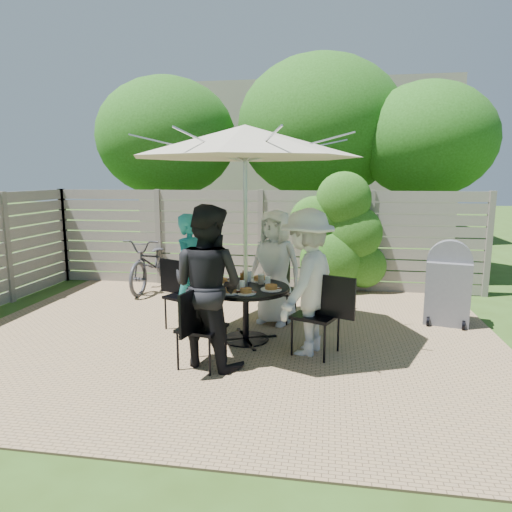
% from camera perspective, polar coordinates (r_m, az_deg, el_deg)
% --- Properties ---
extents(backyard_envelope, '(60.00, 60.00, 5.00)m').
position_cam_1_polar(backyard_envelope, '(15.71, 5.01, 11.76)').
color(backyard_envelope, '#2E4816').
rests_on(backyard_envelope, ground).
extents(patio_table, '(1.41, 1.41, 0.72)m').
position_cam_1_polar(patio_table, '(5.82, -1.29, -5.92)').
color(patio_table, black).
rests_on(patio_table, ground).
extents(umbrella, '(3.56, 3.56, 2.70)m').
position_cam_1_polar(umbrella, '(5.61, -1.37, 14.11)').
color(umbrella, silver).
rests_on(umbrella, ground).
extents(chair_back, '(0.54, 0.71, 0.93)m').
position_cam_1_polar(chair_back, '(6.70, 2.90, -5.77)').
color(chair_back, black).
rests_on(chair_back, ground).
extents(person_back, '(0.93, 0.76, 1.64)m').
position_cam_1_polar(person_back, '(6.45, 2.42, -1.46)').
color(person_back, silver).
rests_on(person_back, ground).
extents(chair_left, '(0.73, 0.61, 0.96)m').
position_cam_1_polar(chair_left, '(6.40, -8.81, -6.56)').
color(chair_left, black).
rests_on(chair_left, ground).
extents(person_left, '(0.56, 0.68, 1.61)m').
position_cam_1_polar(person_left, '(6.19, -7.95, -2.17)').
color(person_left, teal).
rests_on(person_left, ground).
extents(chair_front, '(0.54, 0.71, 0.93)m').
position_cam_1_polar(chair_front, '(5.12, -6.83, -10.86)').
color(chair_front, black).
rests_on(chair_front, ground).
extents(person_front, '(1.06, 0.94, 1.80)m').
position_cam_1_polar(person_front, '(5.04, -6.09, -3.79)').
color(person_front, black).
rests_on(person_front, ground).
extents(chair_right, '(0.75, 0.62, 0.98)m').
position_cam_1_polar(chair_right, '(5.48, 7.60, -9.30)').
color(chair_right, black).
rests_on(chair_right, ground).
extents(person_right, '(0.99, 1.27, 1.73)m').
position_cam_1_polar(person_right, '(5.37, 6.38, -3.32)').
color(person_right, silver).
rests_on(person_right, ground).
extents(plate_back, '(0.26, 0.26, 0.06)m').
position_cam_1_polar(plate_back, '(6.06, 0.42, -2.91)').
color(plate_back, white).
rests_on(plate_back, patio_table).
extents(plate_left, '(0.26, 0.26, 0.06)m').
position_cam_1_polar(plate_left, '(5.94, -4.30, -3.20)').
color(plate_left, white).
rests_on(plate_left, patio_table).
extents(plate_front, '(0.26, 0.26, 0.06)m').
position_cam_1_polar(plate_front, '(5.46, -3.21, -4.37)').
color(plate_front, white).
rests_on(plate_front, patio_table).
extents(plate_right, '(0.26, 0.26, 0.06)m').
position_cam_1_polar(plate_right, '(5.59, 1.90, -4.02)').
color(plate_right, white).
rests_on(plate_right, patio_table).
extents(plate_extra, '(0.24, 0.24, 0.06)m').
position_cam_1_polar(plate_extra, '(5.41, -1.26, -4.47)').
color(plate_extra, white).
rests_on(plate_extra, patio_table).
extents(glass_back, '(0.07, 0.07, 0.14)m').
position_cam_1_polar(glass_back, '(6.01, -0.91, -2.56)').
color(glass_back, silver).
rests_on(glass_back, patio_table).
extents(glass_front, '(0.07, 0.07, 0.14)m').
position_cam_1_polar(glass_front, '(5.47, -1.73, -3.82)').
color(glass_front, silver).
rests_on(glass_front, patio_table).
extents(glass_right, '(0.07, 0.07, 0.14)m').
position_cam_1_polar(glass_right, '(5.71, 1.48, -3.24)').
color(glass_right, silver).
rests_on(glass_right, patio_table).
extents(syrup_jug, '(0.09, 0.09, 0.16)m').
position_cam_1_polar(syrup_jug, '(5.81, -1.56, -2.90)').
color(syrup_jug, '#59280C').
rests_on(syrup_jug, patio_table).
extents(coffee_cup, '(0.08, 0.08, 0.12)m').
position_cam_1_polar(coffee_cup, '(5.89, 0.62, -2.94)').
color(coffee_cup, '#C6B293').
rests_on(coffee_cup, patio_table).
extents(bicycle, '(0.70, 1.91, 0.99)m').
position_cam_1_polar(bicycle, '(8.74, -12.73, -0.83)').
color(bicycle, '#333338').
rests_on(bicycle, ground).
extents(bbq_grill, '(0.68, 0.58, 1.22)m').
position_cam_1_polar(bbq_grill, '(7.02, 22.86, -3.52)').
color(bbq_grill, '#5A5A5F').
rests_on(bbq_grill, ground).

